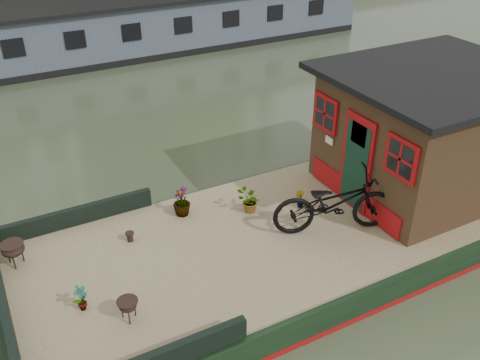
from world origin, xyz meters
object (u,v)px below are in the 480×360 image
cabin (429,130)px  brazier_front (128,310)px  bicycle (334,203)px  brazier_rear (14,254)px  potted_plant_a (81,298)px

cabin → brazier_front: cabin is taller
bicycle → brazier_rear: size_ratio=5.12×
bicycle → potted_plant_a: 4.52m
brazier_front → cabin: bearing=7.4°
potted_plant_a → brazier_front: (0.55, -0.52, -0.04)m
potted_plant_a → bicycle: bearing=-1.4°
brazier_front → potted_plant_a: bearing=137.0°
brazier_front → brazier_rear: (-1.26, 2.08, 0.04)m
bicycle → brazier_rear: 5.49m
bicycle → brazier_front: size_ratio=6.15×
potted_plant_a → brazier_front: potted_plant_a is taller
cabin → brazier_rear: (-7.79, 1.24, -1.01)m
brazier_rear → bicycle: bearing=-17.8°
cabin → brazier_rear: size_ratio=9.29×
cabin → brazier_front: bearing=-172.6°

